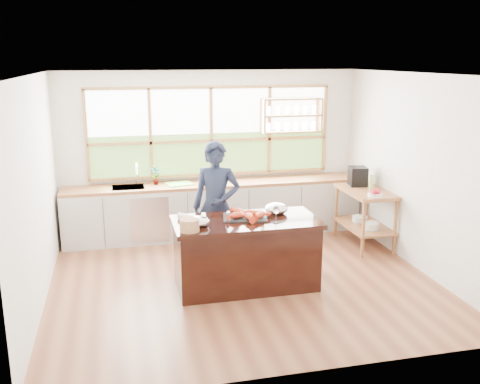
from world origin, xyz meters
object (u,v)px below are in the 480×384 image
object	(u,v)px
island	(246,253)
espresso_machine	(358,176)
cook	(216,206)
wicker_basket	(189,225)

from	to	relation	value
island	espresso_machine	distance (m)	2.67
island	cook	size ratio (longest dim) A/B	1.02
espresso_machine	wicker_basket	world-z (taller)	espresso_machine
island	wicker_basket	size ratio (longest dim) A/B	7.91
espresso_machine	island	bearing A→B (deg)	-137.25
island	wicker_basket	world-z (taller)	wicker_basket
island	wicker_basket	distance (m)	0.96
espresso_machine	wicker_basket	bearing A→B (deg)	-140.13
cook	espresso_machine	world-z (taller)	cook
cook	wicker_basket	size ratio (longest dim) A/B	7.73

